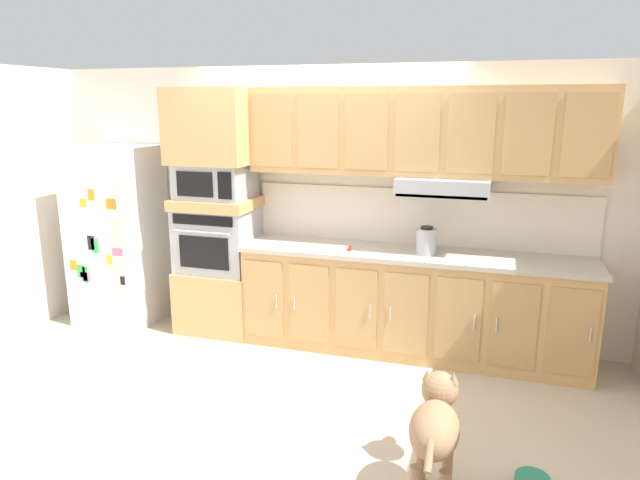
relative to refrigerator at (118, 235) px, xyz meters
The scene contains 15 objects.
ground_plane 2.33m from the refrigerator, 18.39° to the right, with size 9.60×9.60×0.00m, color beige.
back_kitchen_wall 2.12m from the refrigerator, 11.89° to the left, with size 6.20×0.12×2.50m, color silver.
refrigerator is the anchor object (origin of this frame).
oven_base_cabinet 1.22m from the refrigerator, ahead, with size 0.74×0.62×0.60m, color tan.
built_in_oven 1.08m from the refrigerator, ahead, with size 0.70×0.62×0.60m.
appliance_mid_shelf 1.14m from the refrigerator, ahead, with size 0.74×0.62×0.10m, color tan.
microwave 1.22m from the refrigerator, ahead, with size 0.64×0.54×0.32m.
appliance_upper_cabinet 1.53m from the refrigerator, ahead, with size 0.74×0.62×0.68m, color tan.
lower_cabinet_run 2.97m from the refrigerator, ahead, with size 2.97×0.63×0.88m.
countertop_slab 2.93m from the refrigerator, ahead, with size 3.01×0.64×0.04m, color #BCB2A3.
backsplash_panel 2.97m from the refrigerator, ahead, with size 3.01×0.02×0.50m, color white.
upper_cabinet_with_hood 3.12m from the refrigerator, ahead, with size 2.97×0.48×0.88m.
screwdriver 2.40m from the refrigerator, ahead, with size 0.15×0.13×0.03m.
electric_kettle 3.05m from the refrigerator, ahead, with size 0.17×0.17×0.24m.
dog 3.81m from the refrigerator, 28.11° to the right, with size 0.28×0.86×0.64m.
Camera 1 is at (1.52, -3.99, 2.17)m, focal length 31.86 mm.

